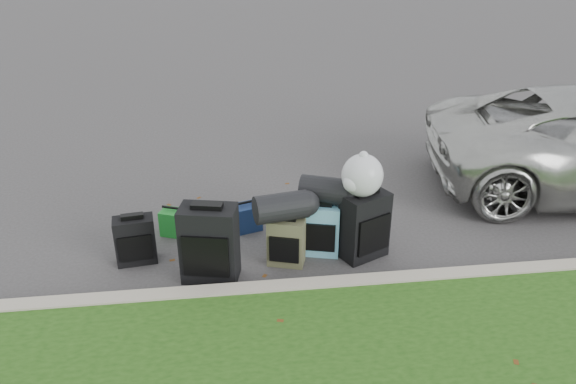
{
  "coord_description": "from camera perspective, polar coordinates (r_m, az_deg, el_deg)",
  "views": [
    {
      "loc": [
        -0.8,
        -5.44,
        3.31
      ],
      "look_at": [
        -0.1,
        0.2,
        0.55
      ],
      "focal_mm": 35.0,
      "sensor_mm": 36.0,
      "label": 1
    }
  ],
  "objects": [
    {
      "name": "suitcase_small_black",
      "position": [
        6.17,
        -15.26,
        -4.74
      ],
      "size": [
        0.44,
        0.28,
        0.52
      ],
      "primitive_type": "cube",
      "rotation": [
        0.0,
        0.0,
        0.13
      ],
      "color": "black",
      "rests_on": "ground"
    },
    {
      "name": "duffel_left",
      "position": [
        5.73,
        -0.69,
        -1.55
      ],
      "size": [
        0.59,
        0.39,
        0.3
      ],
      "primitive_type": "cylinder",
      "rotation": [
        0.0,
        1.57,
        0.19
      ],
      "color": "black",
      "rests_on": "suitcase_olive"
    },
    {
      "name": "suitcase_olive",
      "position": [
        5.93,
        -0.17,
        -5.03
      ],
      "size": [
        0.43,
        0.34,
        0.52
      ],
      "primitive_type": "cube",
      "rotation": [
        0.0,
        0.0,
        -0.3
      ],
      "color": "#43432C",
      "rests_on": "ground"
    },
    {
      "name": "suitcase_large_black_left",
      "position": [
        5.68,
        -7.97,
        -5.22
      ],
      "size": [
        0.62,
        0.45,
        0.8
      ],
      "primitive_type": "cube",
      "rotation": [
        0.0,
        0.0,
        -0.22
      ],
      "color": "black",
      "rests_on": "ground"
    },
    {
      "name": "tote_navy",
      "position": [
        6.63,
        -4.15,
        -2.57
      ],
      "size": [
        0.35,
        0.31,
        0.32
      ],
      "primitive_type": "cube",
      "rotation": [
        0.0,
        0.0,
        0.31
      ],
      "color": "navy",
      "rests_on": "ground"
    },
    {
      "name": "curb",
      "position": [
        5.55,
        2.59,
        -9.76
      ],
      "size": [
        120.0,
        0.18,
        0.15
      ],
      "primitive_type": "cube",
      "color": "#9E937F",
      "rests_on": "ground"
    },
    {
      "name": "trash_bag",
      "position": [
        5.79,
        7.57,
        1.68
      ],
      "size": [
        0.43,
        0.43,
        0.43
      ],
      "primitive_type": "sphere",
      "color": "silver",
      "rests_on": "suitcase_large_black_right"
    },
    {
      "name": "tote_green",
      "position": [
        6.65,
        -11.56,
        -3.04
      ],
      "size": [
        0.33,
        0.3,
        0.3
      ],
      "primitive_type": "cube",
      "rotation": [
        0.0,
        0.0,
        -0.38
      ],
      "color": "#1D8329",
      "rests_on": "ground"
    },
    {
      "name": "suitcase_teal",
      "position": [
        6.1,
        3.33,
        -3.79
      ],
      "size": [
        0.46,
        0.34,
        0.58
      ],
      "primitive_type": "cube",
      "rotation": [
        0.0,
        0.0,
        -0.26
      ],
      "color": "#5291B1",
      "rests_on": "ground"
    },
    {
      "name": "ground",
      "position": [
        6.42,
        1.11,
        -5.15
      ],
      "size": [
        120.0,
        120.0,
        0.0
      ],
      "primitive_type": "plane",
      "color": "#383535",
      "rests_on": "ground"
    },
    {
      "name": "suitcase_large_black_right",
      "position": [
        6.06,
        7.76,
        -3.39
      ],
      "size": [
        0.57,
        0.48,
        0.74
      ],
      "primitive_type": "cube",
      "rotation": [
        0.0,
        0.0,
        0.46
      ],
      "color": "black",
      "rests_on": "ground"
    },
    {
      "name": "duffel_right",
      "position": [
        5.97,
        3.76,
        0.19
      ],
      "size": [
        0.59,
        0.47,
        0.29
      ],
      "primitive_type": "cylinder",
      "rotation": [
        0.0,
        1.57,
        -0.39
      ],
      "color": "black",
      "rests_on": "suitcase_teal"
    }
  ]
}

